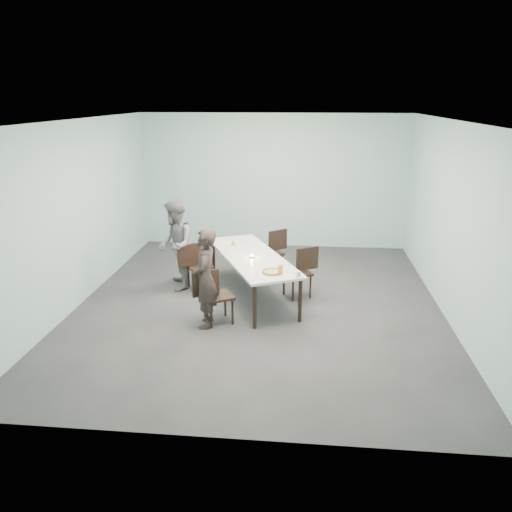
# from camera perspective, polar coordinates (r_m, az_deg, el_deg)

# --- Properties ---
(ground) EXTENTS (7.00, 7.00, 0.00)m
(ground) POSITION_cam_1_polar(r_m,az_deg,el_deg) (8.47, 0.32, -5.46)
(ground) COLOR #333335
(ground) RESTS_ON ground
(room_shell) EXTENTS (6.02, 7.02, 3.01)m
(room_shell) POSITION_cam_1_polar(r_m,az_deg,el_deg) (7.89, 0.35, 8.17)
(room_shell) COLOR #A9D5D2
(room_shell) RESTS_ON ground
(table) EXTENTS (1.91, 2.74, 0.75)m
(table) POSITION_cam_1_polar(r_m,az_deg,el_deg) (8.54, -0.47, -0.30)
(table) COLOR white
(table) RESTS_ON ground
(chair_near_left) EXTENTS (0.65, 0.57, 0.87)m
(chair_near_left) POSITION_cam_1_polar(r_m,az_deg,el_deg) (7.63, -4.95, -4.18)
(chair_near_left) COLOR black
(chair_near_left) RESTS_ON ground
(chair_far_left) EXTENTS (0.64, 0.57, 0.87)m
(chair_far_left) POSITION_cam_1_polar(r_m,az_deg,el_deg) (8.97, -6.93, -0.81)
(chair_far_left) COLOR black
(chair_far_left) RESTS_ON ground
(chair_near_right) EXTENTS (0.64, 0.57, 0.87)m
(chair_near_right) POSITION_cam_1_polar(r_m,az_deg,el_deg) (8.67, 5.22, -1.44)
(chair_near_right) COLOR black
(chair_near_right) RESTS_ON ground
(chair_far_right) EXTENTS (0.62, 0.59, 0.87)m
(chair_far_right) POSITION_cam_1_polar(r_m,az_deg,el_deg) (9.73, 1.97, 0.79)
(chair_far_right) COLOR black
(chair_far_right) RESTS_ON ground
(diner_near) EXTENTS (0.38, 0.57, 1.52)m
(diner_near) POSITION_cam_1_polar(r_m,az_deg,el_deg) (7.46, -5.81, -2.58)
(diner_near) COLOR black
(diner_near) RESTS_ON ground
(diner_far) EXTENTS (0.80, 0.92, 1.63)m
(diner_far) POSITION_cam_1_polar(r_m,az_deg,el_deg) (9.00, -9.19, 1.23)
(diner_far) COLOR slate
(diner_far) RESTS_ON ground
(pizza) EXTENTS (0.34, 0.34, 0.04)m
(pizza) POSITION_cam_1_polar(r_m,az_deg,el_deg) (7.68, 1.88, -1.84)
(pizza) COLOR white
(pizza) RESTS_ON table
(side_plate) EXTENTS (0.18, 0.18, 0.01)m
(side_plate) POSITION_cam_1_polar(r_m,az_deg,el_deg) (8.05, 1.68, -0.98)
(side_plate) COLOR white
(side_plate) RESTS_ON table
(beer_glass) EXTENTS (0.08, 0.08, 0.15)m
(beer_glass) POSITION_cam_1_polar(r_m,az_deg,el_deg) (7.62, 2.80, -1.56)
(beer_glass) COLOR orange
(beer_glass) RESTS_ON table
(water_tumbler) EXTENTS (0.08, 0.08, 0.09)m
(water_tumbler) POSITION_cam_1_polar(r_m,az_deg,el_deg) (7.53, 4.81, -2.09)
(water_tumbler) COLOR silver
(water_tumbler) RESTS_ON table
(tealight) EXTENTS (0.06, 0.06, 0.05)m
(tealight) POSITION_cam_1_polar(r_m,az_deg,el_deg) (8.39, -0.49, -0.08)
(tealight) COLOR silver
(tealight) RESTS_ON table
(amber_tumbler) EXTENTS (0.07, 0.07, 0.08)m
(amber_tumbler) POSITION_cam_1_polar(r_m,az_deg,el_deg) (9.11, -2.62, 1.49)
(amber_tumbler) COLOR orange
(amber_tumbler) RESTS_ON table
(menu) EXTENTS (0.36, 0.33, 0.01)m
(menu) POSITION_cam_1_polar(r_m,az_deg,el_deg) (9.30, -2.80, 1.60)
(menu) COLOR silver
(menu) RESTS_ON table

